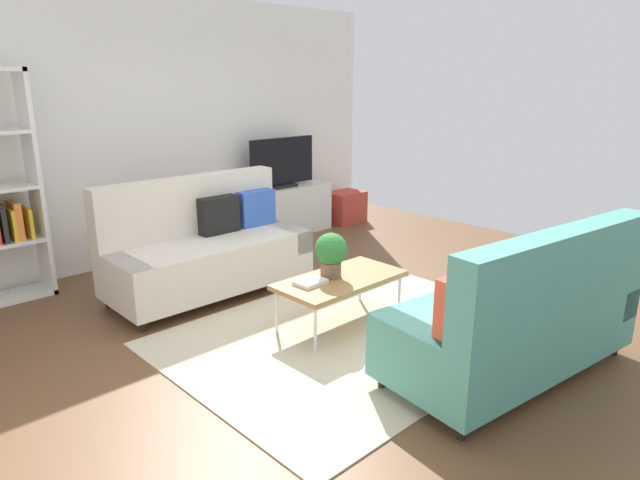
{
  "coord_description": "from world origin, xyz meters",
  "views": [
    {
      "loc": [
        -3.0,
        -3.08,
        2.0
      ],
      "look_at": [
        0.2,
        0.29,
        0.65
      ],
      "focal_mm": 31.22,
      "sensor_mm": 36.0,
      "label": 1
    }
  ],
  "objects": [
    {
      "name": "area_rug",
      "position": [
        0.05,
        -0.26,
        0.01
      ],
      "size": [
        2.9,
        2.2,
        0.01
      ],
      "primitive_type": "cube",
      "color": "beige",
      "rests_on": "ground_plane"
    },
    {
      "name": "bottle_0",
      "position": [
        1.19,
        2.42,
        0.73
      ],
      "size": [
        0.04,
        0.04,
        0.17
      ],
      "primitive_type": "cylinder",
      "color": "orange",
      "rests_on": "tv_console"
    },
    {
      "name": "table_book_0",
      "position": [
        -0.18,
        0.0,
        0.44
      ],
      "size": [
        0.25,
        0.19,
        0.03
      ],
      "primitive_type": "cube",
      "rotation": [
        0.0,
        0.0,
        0.04
      ],
      "color": "silver",
      "rests_on": "coffee_table"
    },
    {
      "name": "ground_plane",
      "position": [
        0.0,
        0.0,
        0.0
      ],
      "size": [
        7.68,
        7.68,
        0.0
      ],
      "primitive_type": "plane",
      "color": "brown"
    },
    {
      "name": "coffee_table",
      "position": [
        0.1,
        -0.06,
        0.39
      ],
      "size": [
        1.1,
        0.56,
        0.42
      ],
      "color": "#9E7042",
      "rests_on": "ground_plane"
    },
    {
      "name": "couch_green",
      "position": [
        0.37,
        -1.48,
        0.45
      ],
      "size": [
        1.99,
        1.08,
        1.1
      ],
      "rotation": [
        0.0,
        0.0,
        -0.13
      ],
      "color": "teal",
      "rests_on": "ground_plane"
    },
    {
      "name": "potted_plant",
      "position": [
        0.06,
        0.01,
        0.63
      ],
      "size": [
        0.27,
        0.27,
        0.37
      ],
      "color": "brown",
      "rests_on": "coffee_table"
    },
    {
      "name": "storage_trunk",
      "position": [
        2.68,
        2.36,
        0.22
      ],
      "size": [
        0.52,
        0.4,
        0.44
      ],
      "primitive_type": "cube",
      "color": "#B2382D",
      "rests_on": "ground_plane"
    },
    {
      "name": "vase_0",
      "position": [
        1.0,
        2.51,
        0.71
      ],
      "size": [
        0.13,
        0.13,
        0.14
      ],
      "primitive_type": "cylinder",
      "color": "silver",
      "rests_on": "tv_console"
    },
    {
      "name": "wall_far",
      "position": [
        0.0,
        2.8,
        1.45
      ],
      "size": [
        6.4,
        0.12,
        2.9
      ],
      "primitive_type": "cube",
      "color": "white",
      "rests_on": "ground_plane"
    },
    {
      "name": "bottle_1",
      "position": [
        1.28,
        2.42,
        0.72
      ],
      "size": [
        0.06,
        0.06,
        0.15
      ],
      "primitive_type": "cylinder",
      "color": "gold",
      "rests_on": "tv_console"
    },
    {
      "name": "tv_console",
      "position": [
        1.58,
        2.46,
        0.32
      ],
      "size": [
        1.4,
        0.44,
        0.64
      ],
      "primitive_type": "cube",
      "color": "silver",
      "rests_on": "ground_plane"
    },
    {
      "name": "tv",
      "position": [
        1.58,
        2.44,
        0.95
      ],
      "size": [
        1.0,
        0.2,
        0.64
      ],
      "color": "black",
      "rests_on": "tv_console"
    },
    {
      "name": "couch_beige",
      "position": [
        -0.28,
        1.36,
        0.45
      ],
      "size": [
        1.91,
        0.86,
        1.1
      ],
      "rotation": [
        0.0,
        0.0,
        3.13
      ],
      "color": "beige",
      "rests_on": "ground_plane"
    }
  ]
}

